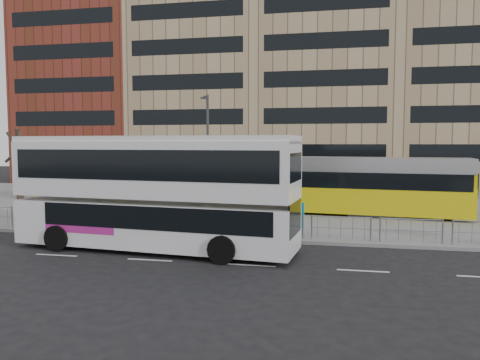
% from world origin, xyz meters
% --- Properties ---
extents(ground, '(120.00, 120.00, 0.00)m').
position_xyz_m(ground, '(0.00, 0.00, 0.00)').
color(ground, black).
rests_on(ground, ground).
extents(plaza, '(64.00, 24.00, 0.15)m').
position_xyz_m(plaza, '(0.00, 12.00, 0.07)').
color(plaza, slate).
rests_on(plaza, ground).
extents(kerb, '(64.00, 0.25, 0.17)m').
position_xyz_m(kerb, '(0.00, 0.05, 0.07)').
color(kerb, gray).
rests_on(kerb, ground).
extents(building_row, '(70.40, 18.40, 31.20)m').
position_xyz_m(building_row, '(1.55, 34.27, 12.91)').
color(building_row, maroon).
rests_on(building_row, ground).
extents(pedestrian_barrier, '(32.07, 0.07, 1.10)m').
position_xyz_m(pedestrian_barrier, '(2.00, 0.50, 0.98)').
color(pedestrian_barrier, gray).
rests_on(pedestrian_barrier, plaza).
extents(road_markings, '(62.00, 0.12, 0.01)m').
position_xyz_m(road_markings, '(1.00, -4.00, 0.01)').
color(road_markings, white).
rests_on(road_markings, ground).
extents(double_decker_bus, '(12.23, 3.99, 4.80)m').
position_xyz_m(double_decker_bus, '(-2.45, -2.31, 2.60)').
color(double_decker_bus, white).
rests_on(double_decker_bus, ground).
extents(tram, '(29.77, 6.43, 3.49)m').
position_xyz_m(tram, '(-1.90, 9.62, 1.90)').
color(tram, yellow).
rests_on(tram, plaza).
extents(ad_panel, '(0.81, 0.29, 1.54)m').
position_xyz_m(ad_panel, '(3.20, 1.53, 1.05)').
color(ad_panel, '#2D2D30').
rests_on(ad_panel, plaza).
extents(pedestrian, '(0.59, 0.76, 1.84)m').
position_xyz_m(pedestrian, '(-10.20, 7.39, 1.07)').
color(pedestrian, black).
rests_on(pedestrian, plaza).
extents(traffic_light_west, '(0.23, 0.25, 3.10)m').
position_xyz_m(traffic_light_west, '(-8.80, 1.82, 2.12)').
color(traffic_light_west, '#2D2D30').
rests_on(traffic_light_west, plaza).
extents(lamp_post_west, '(0.45, 1.04, 7.64)m').
position_xyz_m(lamp_post_west, '(-3.51, 10.22, 4.34)').
color(lamp_post_west, '#2D2D30').
rests_on(lamp_post_west, plaza).
extents(bare_tree, '(4.08, 4.08, 7.24)m').
position_xyz_m(bare_tree, '(-13.75, 4.40, 5.51)').
color(bare_tree, black).
rests_on(bare_tree, plaza).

